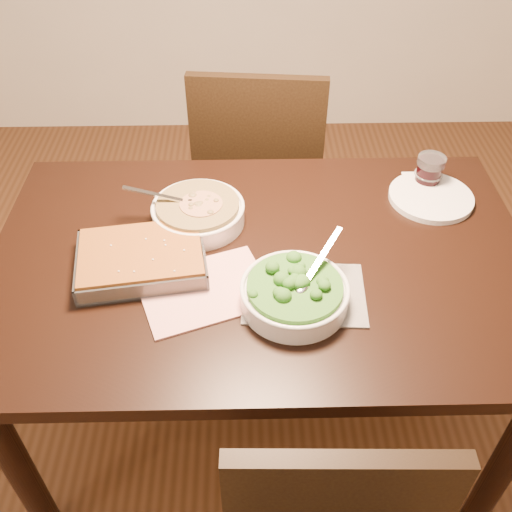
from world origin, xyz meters
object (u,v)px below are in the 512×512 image
at_px(wine_tumbler, 429,170).
at_px(table, 261,282).
at_px(stew_bowl, 198,212).
at_px(baking_dish, 142,259).
at_px(broccoli_bowl, 294,293).
at_px(chair_far, 259,169).
at_px(dinner_plate, 431,197).

bearing_deg(wine_tumbler, table, -148.62).
xyz_separation_m(stew_bowl, baking_dish, (-0.13, -0.18, -0.01)).
height_order(broccoli_bowl, chair_far, chair_far).
height_order(table, stew_bowl, stew_bowl).
height_order(stew_bowl, baking_dish, stew_bowl).
height_order(table, chair_far, chair_far).
height_order(broccoli_bowl, wine_tumbler, broccoli_bowl).
height_order(wine_tumbler, chair_far, chair_far).
xyz_separation_m(wine_tumbler, dinner_plate, (-0.01, -0.08, -0.04)).
height_order(stew_bowl, dinner_plate, stew_bowl).
bearing_deg(table, dinner_plate, 24.93).
bearing_deg(table, broccoli_bowl, -67.14).
distance_m(broccoli_bowl, baking_dish, 0.39).
distance_m(wine_tumbler, chair_far, 0.69).
relative_size(stew_bowl, dinner_plate, 1.18).
relative_size(dinner_plate, chair_far, 0.25).
distance_m(baking_dish, dinner_plate, 0.84).
relative_size(broccoli_bowl, chair_far, 0.28).
xyz_separation_m(table, baking_dish, (-0.30, -0.04, 0.12)).
height_order(stew_bowl, wine_tumbler, stew_bowl).
distance_m(table, chair_far, 0.72).
height_order(broccoli_bowl, dinner_plate, broccoli_bowl).
bearing_deg(broccoli_bowl, table, 112.86).
height_order(wine_tumbler, dinner_plate, wine_tumbler).
relative_size(baking_dish, chair_far, 0.36).
xyz_separation_m(broccoli_bowl, wine_tumbler, (0.43, 0.47, 0.02)).
bearing_deg(stew_bowl, dinner_plate, 7.59).
distance_m(broccoli_bowl, dinner_plate, 0.58).
distance_m(stew_bowl, dinner_plate, 0.67).
xyz_separation_m(table, stew_bowl, (-0.17, 0.14, 0.13)).
height_order(dinner_plate, chair_far, chair_far).
height_order(baking_dish, dinner_plate, baking_dish).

